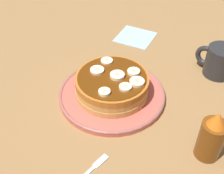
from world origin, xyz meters
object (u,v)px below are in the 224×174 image
Objects in this scene: plate at (112,94)px; banana_slice_5 at (137,82)px; banana_slice_0 at (117,76)px; banana_slice_6 at (107,61)px; fork at (86,174)px; napkin at (135,37)px; syrup_bottle at (212,137)px; banana_slice_2 at (134,72)px; banana_slice_1 at (125,87)px; banana_slice_3 at (104,92)px; banana_slice_4 at (97,70)px; pancake_stack at (113,85)px; coffee_mug at (219,61)px.

plate is 7.55× the size of banana_slice_5.
banana_slice_6 is (5.64, -3.04, -0.16)cm from banana_slice_0.
plate is at bearing 17.09° from banana_slice_5.
napkin is at bearing -65.20° from fork.
banana_slice_2 is at bearing -14.22° from syrup_bottle.
napkin is (12.27, -25.11, -6.29)cm from banana_slice_0.
banana_slice_3 is (2.54, 4.15, 0.05)cm from banana_slice_1.
banana_slice_4 is 0.30× the size of napkin.
banana_slice_1 is 5.80cm from banana_slice_2.
pancake_stack is at bearing -64.04° from fork.
banana_slice_3 reaches higher than banana_slice_6.
pancake_stack is at bearing 53.51° from banana_slice_2.
banana_slice_6 is 30.52cm from syrup_bottle.
syrup_bottle is at bearing 176.95° from plate.
syrup_bottle is at bearing 165.78° from banana_slice_2.
coffee_mug reaches higher than banana_slice_2.
banana_slice_4 is at bearing 51.38° from coffee_mug.
banana_slice_0 is 0.26× the size of fork.
fork is at bearing 125.62° from banana_slice_4.
plate is 5.79cm from banana_slice_0.
banana_slice_1 is at bearing 163.18° from pancake_stack.
banana_slice_5 is 24.98cm from coffee_mug.
coffee_mug is (-15.90, -24.30, 0.48)cm from pancake_stack.
banana_slice_2 is 9.71cm from banana_slice_3.
banana_slice_2 is at bearing -125.37° from plate.
banana_slice_3 is at bearing 113.47° from napkin.
banana_slice_5 is at bearing -108.64° from banana_slice_1.
banana_slice_4 is 10.14cm from banana_slice_5.
banana_slice_2 is at bearing -121.46° from banana_slice_0.
banana_slice_1 is 8.88cm from banana_slice_4.
banana_slice_4 is (7.13, 4.83, -0.07)cm from banana_slice_2.
banana_slice_5 reaches higher than napkin.
napkin is (7.28, -26.45, -6.18)cm from banana_slice_4.
syrup_bottle reaches higher than banana_slice_1.
fork is at bearing 82.20° from coffee_mug.
banana_slice_6 is at bearing -52.97° from banana_slice_3.
banana_slice_4 is 24.65cm from fork.
banana_slice_5 is 1.15× the size of banana_slice_6.
syrup_bottle is (-36.69, 27.27, 5.03)cm from napkin.
pancake_stack reaches higher than fork.
banana_slice_1 reaches higher than banana_slice_6.
banana_slice_2 is at bearing -176.67° from banana_slice_6.
banana_slice_1 is at bearing 175.45° from banana_slice_4.
pancake_stack is 6.82× the size of banana_slice_3.
banana_slice_0 reaches higher than pancake_stack.
pancake_stack is 1.55× the size of syrup_bottle.
banana_slice_4 is (4.10, 0.73, 2.69)cm from pancake_stack.
banana_slice_6 is (7.78, 0.45, -0.13)cm from banana_slice_2.
banana_slice_4 is 29.44cm from syrup_bottle.
coffee_mug is at bearing 177.03° from napkin.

